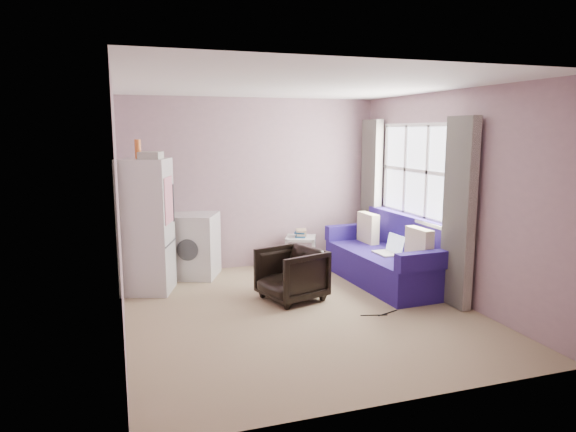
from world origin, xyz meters
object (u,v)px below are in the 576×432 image
at_px(washing_machine, 194,244).
at_px(armchair, 291,272).
at_px(fridge, 147,225).
at_px(side_table, 301,250).
at_px(sofa, 391,259).

bearing_deg(washing_machine, armchair, -31.57).
height_order(armchair, washing_machine, washing_machine).
xyz_separation_m(armchair, washing_machine, (-0.97, 1.39, 0.12)).
bearing_deg(washing_machine, fridge, -117.72).
xyz_separation_m(washing_machine, side_table, (1.57, -0.06, -0.19)).
distance_m(fridge, sofa, 3.23).
xyz_separation_m(side_table, sofa, (0.91, -1.08, 0.05)).
distance_m(armchair, fridge, 1.91).
xyz_separation_m(armchair, fridge, (-1.62, 0.87, 0.51)).
relative_size(fridge, side_table, 3.27).
distance_m(armchair, washing_machine, 1.70).
relative_size(armchair, washing_machine, 0.78).
relative_size(armchair, sofa, 0.34).
height_order(washing_machine, sofa, sofa).
bearing_deg(armchair, sofa, 82.57).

